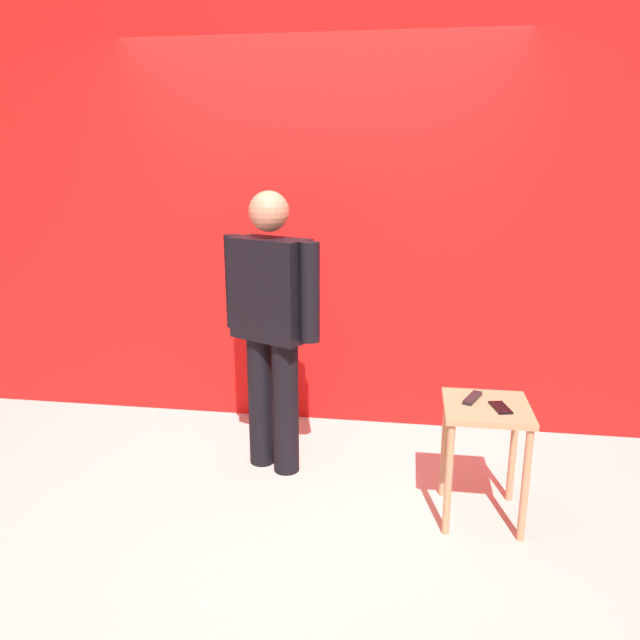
# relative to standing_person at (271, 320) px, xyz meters

# --- Properties ---
(ground_plane) EXTENTS (12.00, 12.00, 0.00)m
(ground_plane) POSITION_rel_standing_person_xyz_m (0.15, -0.55, -0.90)
(ground_plane) COLOR #B7B2A8
(back_wall_red) EXTENTS (5.90, 0.12, 2.95)m
(back_wall_red) POSITION_rel_standing_person_xyz_m (0.15, 0.76, 0.57)
(back_wall_red) COLOR red
(back_wall_red) RESTS_ON ground_plane
(standing_person) EXTENTS (0.62, 0.38, 1.61)m
(standing_person) POSITION_rel_standing_person_xyz_m (0.00, 0.00, 0.00)
(standing_person) COLOR black
(standing_person) RESTS_ON ground_plane
(side_table) EXTENTS (0.41, 0.41, 0.61)m
(side_table) POSITION_rel_standing_person_xyz_m (1.15, -0.36, -0.42)
(side_table) COLOR tan
(side_table) RESTS_ON ground_plane
(cell_phone) EXTENTS (0.10, 0.16, 0.01)m
(cell_phone) POSITION_rel_standing_person_xyz_m (1.21, -0.39, -0.28)
(cell_phone) COLOR black
(cell_phone) RESTS_ON side_table
(tv_remote) EXTENTS (0.11, 0.17, 0.02)m
(tv_remote) POSITION_rel_standing_person_xyz_m (1.08, -0.30, -0.28)
(tv_remote) COLOR black
(tv_remote) RESTS_ON side_table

